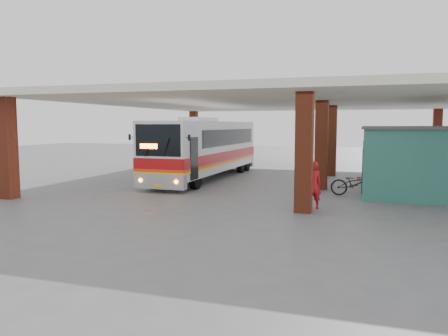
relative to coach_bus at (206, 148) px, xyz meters
name	(u,v)px	position (x,y,z in m)	size (l,w,h in m)	color
ground	(246,195)	(3.94, -5.29, -1.78)	(90.00, 90.00, 0.00)	#515154
brick_columns	(296,143)	(5.37, -0.29, 0.39)	(20.10, 21.60, 4.35)	maroon
canopy_roof	(285,102)	(4.44, 1.21, 2.72)	(21.00, 23.00, 0.30)	silver
shop_building	(418,158)	(11.44, -1.29, -0.22)	(5.20, 8.20, 3.11)	#2B6B62
coach_bus	(206,148)	(0.00, 0.00, 0.00)	(2.68, 12.36, 3.59)	silver
motorcycle	(356,183)	(8.64, -3.95, -1.22)	(0.76, 2.17, 1.14)	black
pedestrian	(313,185)	(7.19, -7.56, -0.87)	(0.67, 0.44, 1.82)	red
red_chair	(363,175)	(8.89, 1.47, -1.44)	(0.50, 0.50, 0.75)	red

